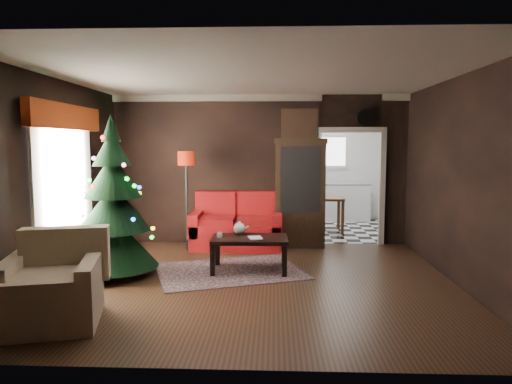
{
  "coord_description": "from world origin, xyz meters",
  "views": [
    {
      "loc": [
        0.29,
        -6.18,
        1.9
      ],
      "look_at": [
        0.0,
        0.9,
        1.15
      ],
      "focal_mm": 32.31,
      "sensor_mm": 36.0,
      "label": 1
    }
  ],
  "objects_px": {
    "coffee_table": "(250,254)",
    "kitchen_table": "(326,214)",
    "curio_cabinet": "(300,195)",
    "floor_lamp": "(187,204)",
    "christmas_tree": "(113,203)",
    "armchair": "(51,281)",
    "wall_clock": "(365,117)",
    "teapot": "(239,228)",
    "loveseat": "(237,221)"
  },
  "relations": [
    {
      "from": "coffee_table",
      "to": "kitchen_table",
      "type": "bearing_deg",
      "value": 65.08
    },
    {
      "from": "curio_cabinet",
      "to": "floor_lamp",
      "type": "height_order",
      "value": "curio_cabinet"
    },
    {
      "from": "kitchen_table",
      "to": "floor_lamp",
      "type": "bearing_deg",
      "value": -144.79
    },
    {
      "from": "kitchen_table",
      "to": "christmas_tree",
      "type": "bearing_deg",
      "value": -134.71
    },
    {
      "from": "curio_cabinet",
      "to": "coffee_table",
      "type": "xyz_separation_m",
      "value": [
        -0.83,
        -1.76,
        -0.69
      ]
    },
    {
      "from": "curio_cabinet",
      "to": "armchair",
      "type": "xyz_separation_m",
      "value": [
        -2.79,
        -3.85,
        -0.49
      ]
    },
    {
      "from": "floor_lamp",
      "to": "coffee_table",
      "type": "bearing_deg",
      "value": -47.86
    },
    {
      "from": "floor_lamp",
      "to": "christmas_tree",
      "type": "distance_m",
      "value": 1.76
    },
    {
      "from": "christmas_tree",
      "to": "armchair",
      "type": "xyz_separation_m",
      "value": [
        -0.03,
        -1.83,
        -0.59
      ]
    },
    {
      "from": "floor_lamp",
      "to": "coffee_table",
      "type": "xyz_separation_m",
      "value": [
        1.18,
        -1.31,
        -0.57
      ]
    },
    {
      "from": "curio_cabinet",
      "to": "wall_clock",
      "type": "distance_m",
      "value": 1.88
    },
    {
      "from": "christmas_tree",
      "to": "floor_lamp",
      "type": "bearing_deg",
      "value": 64.38
    },
    {
      "from": "floor_lamp",
      "to": "teapot",
      "type": "height_order",
      "value": "floor_lamp"
    },
    {
      "from": "teapot",
      "to": "wall_clock",
      "type": "distance_m",
      "value": 3.3
    },
    {
      "from": "curio_cabinet",
      "to": "floor_lamp",
      "type": "relative_size",
      "value": 1.02
    },
    {
      "from": "christmas_tree",
      "to": "wall_clock",
      "type": "height_order",
      "value": "wall_clock"
    },
    {
      "from": "armchair",
      "to": "kitchen_table",
      "type": "distance_m",
      "value": 6.31
    },
    {
      "from": "loveseat",
      "to": "armchair",
      "type": "distance_m",
      "value": 3.99
    },
    {
      "from": "armchair",
      "to": "coffee_table",
      "type": "height_order",
      "value": "armchair"
    },
    {
      "from": "curio_cabinet",
      "to": "christmas_tree",
      "type": "distance_m",
      "value": 3.43
    },
    {
      "from": "wall_clock",
      "to": "kitchen_table",
      "type": "relative_size",
      "value": 0.43
    },
    {
      "from": "teapot",
      "to": "kitchen_table",
      "type": "bearing_deg",
      "value": 60.78
    },
    {
      "from": "armchair",
      "to": "coffee_table",
      "type": "bearing_deg",
      "value": 32.77
    },
    {
      "from": "kitchen_table",
      "to": "coffee_table",
      "type": "bearing_deg",
      "value": -114.92
    },
    {
      "from": "coffee_table",
      "to": "teapot",
      "type": "bearing_deg",
      "value": 126.46
    },
    {
      "from": "teapot",
      "to": "wall_clock",
      "type": "xyz_separation_m",
      "value": [
        2.2,
        1.7,
        1.77
      ]
    },
    {
      "from": "loveseat",
      "to": "coffee_table",
      "type": "bearing_deg",
      "value": -78.22
    },
    {
      "from": "curio_cabinet",
      "to": "coffee_table",
      "type": "bearing_deg",
      "value": -115.3
    },
    {
      "from": "floor_lamp",
      "to": "christmas_tree",
      "type": "xyz_separation_m",
      "value": [
        -0.75,
        -1.57,
        0.22
      ]
    },
    {
      "from": "floor_lamp",
      "to": "teapot",
      "type": "xyz_separation_m",
      "value": [
        1.01,
        -1.07,
        -0.22
      ]
    },
    {
      "from": "loveseat",
      "to": "christmas_tree",
      "type": "height_order",
      "value": "christmas_tree"
    },
    {
      "from": "curio_cabinet",
      "to": "wall_clock",
      "type": "xyz_separation_m",
      "value": [
        1.2,
        0.18,
        1.43
      ]
    },
    {
      "from": "kitchen_table",
      "to": "loveseat",
      "type": "bearing_deg",
      "value": -137.49
    },
    {
      "from": "armchair",
      "to": "wall_clock",
      "type": "distance_m",
      "value": 5.99
    },
    {
      "from": "floor_lamp",
      "to": "teapot",
      "type": "bearing_deg",
      "value": -46.75
    },
    {
      "from": "wall_clock",
      "to": "coffee_table",
      "type": "bearing_deg",
      "value": -136.36
    },
    {
      "from": "kitchen_table",
      "to": "armchair",
      "type": "bearing_deg",
      "value": -123.1
    },
    {
      "from": "loveseat",
      "to": "curio_cabinet",
      "type": "xyz_separation_m",
      "value": [
        1.15,
        0.22,
        0.45
      ]
    },
    {
      "from": "teapot",
      "to": "christmas_tree",
      "type": "bearing_deg",
      "value": -164.23
    },
    {
      "from": "loveseat",
      "to": "curio_cabinet",
      "type": "distance_m",
      "value": 1.25
    },
    {
      "from": "loveseat",
      "to": "kitchen_table",
      "type": "distance_m",
      "value": 2.45
    },
    {
      "from": "curio_cabinet",
      "to": "kitchen_table",
      "type": "height_order",
      "value": "curio_cabinet"
    },
    {
      "from": "curio_cabinet",
      "to": "floor_lamp",
      "type": "distance_m",
      "value": 2.07
    },
    {
      "from": "loveseat",
      "to": "christmas_tree",
      "type": "bearing_deg",
      "value": -131.91
    },
    {
      "from": "curio_cabinet",
      "to": "teapot",
      "type": "xyz_separation_m",
      "value": [
        -1.0,
        -1.52,
        -0.34
      ]
    },
    {
      "from": "curio_cabinet",
      "to": "christmas_tree",
      "type": "relative_size",
      "value": 0.8
    },
    {
      "from": "christmas_tree",
      "to": "coffee_table",
      "type": "distance_m",
      "value": 2.11
    },
    {
      "from": "wall_clock",
      "to": "kitchen_table",
      "type": "height_order",
      "value": "wall_clock"
    },
    {
      "from": "coffee_table",
      "to": "kitchen_table",
      "type": "distance_m",
      "value": 3.51
    },
    {
      "from": "loveseat",
      "to": "christmas_tree",
      "type": "relative_size",
      "value": 0.72
    }
  ]
}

